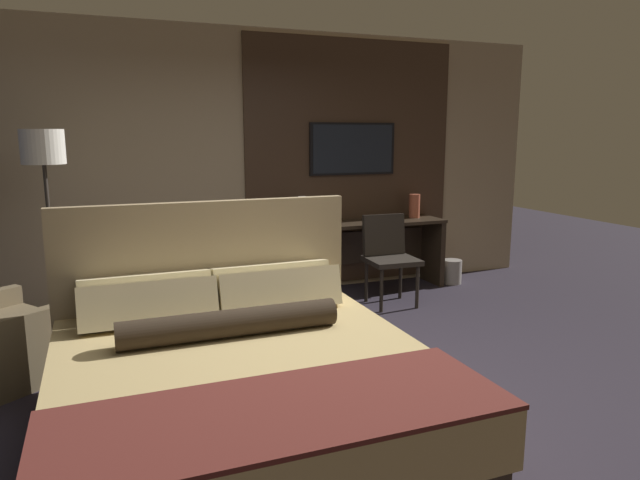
{
  "coord_description": "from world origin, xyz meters",
  "views": [
    {
      "loc": [
        -1.38,
        -3.32,
        1.73
      ],
      "look_at": [
        0.31,
        0.99,
        0.87
      ],
      "focal_mm": 32.0,
      "sensor_mm": 36.0,
      "label": 1
    }
  ],
  "objects_px": {
    "bed": "(240,379)",
    "desk_chair": "(388,251)",
    "vase_tall": "(303,211)",
    "waste_bin": "(452,272)",
    "floor_lamp": "(44,164)",
    "tv": "(353,149)",
    "desk": "(359,243)",
    "vase_short": "(414,206)"
  },
  "relations": [
    {
      "from": "desk",
      "to": "waste_bin",
      "type": "relative_size",
      "value": 6.95
    },
    {
      "from": "vase_short",
      "to": "desk_chair",
      "type": "bearing_deg",
      "value": -137.24
    },
    {
      "from": "desk",
      "to": "vase_tall",
      "type": "height_order",
      "value": "vase_tall"
    },
    {
      "from": "desk",
      "to": "floor_lamp",
      "type": "distance_m",
      "value": 3.25
    },
    {
      "from": "desk_chair",
      "to": "vase_tall",
      "type": "xyz_separation_m",
      "value": [
        -0.75,
        0.5,
        0.38
      ]
    },
    {
      "from": "floor_lamp",
      "to": "vase_tall",
      "type": "distance_m",
      "value": 2.48
    },
    {
      "from": "tv",
      "to": "waste_bin",
      "type": "height_order",
      "value": "tv"
    },
    {
      "from": "desk",
      "to": "floor_lamp",
      "type": "relative_size",
      "value": 1.1
    },
    {
      "from": "desk_chair",
      "to": "floor_lamp",
      "type": "distance_m",
      "value": 3.27
    },
    {
      "from": "bed",
      "to": "floor_lamp",
      "type": "bearing_deg",
      "value": 117.43
    },
    {
      "from": "vase_short",
      "to": "waste_bin",
      "type": "distance_m",
      "value": 0.9
    },
    {
      "from": "tv",
      "to": "desk_chair",
      "type": "relative_size",
      "value": 1.12
    },
    {
      "from": "vase_tall",
      "to": "waste_bin",
      "type": "xyz_separation_m",
      "value": [
        1.82,
        -0.09,
        -0.79
      ]
    },
    {
      "from": "vase_tall",
      "to": "vase_short",
      "type": "relative_size",
      "value": 1.15
    },
    {
      "from": "desk",
      "to": "tv",
      "type": "distance_m",
      "value": 1.05
    },
    {
      "from": "desk",
      "to": "tv",
      "type": "bearing_deg",
      "value": 90.0
    },
    {
      "from": "tv",
      "to": "floor_lamp",
      "type": "xyz_separation_m",
      "value": [
        -3.07,
        -0.67,
        -0.08
      ]
    },
    {
      "from": "bed",
      "to": "desk",
      "type": "distance_m",
      "value": 3.26
    },
    {
      "from": "floor_lamp",
      "to": "vase_short",
      "type": "bearing_deg",
      "value": 7.85
    },
    {
      "from": "desk",
      "to": "vase_short",
      "type": "height_order",
      "value": "vase_short"
    },
    {
      "from": "floor_lamp",
      "to": "waste_bin",
      "type": "relative_size",
      "value": 6.31
    },
    {
      "from": "waste_bin",
      "to": "vase_short",
      "type": "bearing_deg",
      "value": 154.23
    },
    {
      "from": "tv",
      "to": "floor_lamp",
      "type": "relative_size",
      "value": 0.58
    },
    {
      "from": "desk_chair",
      "to": "waste_bin",
      "type": "bearing_deg",
      "value": 23.51
    },
    {
      "from": "bed",
      "to": "desk_chair",
      "type": "distance_m",
      "value": 2.87
    },
    {
      "from": "bed",
      "to": "desk_chair",
      "type": "height_order",
      "value": "bed"
    },
    {
      "from": "vase_tall",
      "to": "vase_short",
      "type": "height_order",
      "value": "vase_tall"
    },
    {
      "from": "waste_bin",
      "to": "floor_lamp",
      "type": "bearing_deg",
      "value": -175.62
    },
    {
      "from": "desk_chair",
      "to": "vase_tall",
      "type": "distance_m",
      "value": 0.98
    },
    {
      "from": "vase_tall",
      "to": "bed",
      "type": "bearing_deg",
      "value": -117.27
    },
    {
      "from": "desk_chair",
      "to": "vase_tall",
      "type": "height_order",
      "value": "vase_tall"
    },
    {
      "from": "tv",
      "to": "vase_short",
      "type": "xyz_separation_m",
      "value": [
        0.72,
        -0.15,
        -0.65
      ]
    },
    {
      "from": "vase_tall",
      "to": "vase_short",
      "type": "bearing_deg",
      "value": 4.64
    },
    {
      "from": "desk_chair",
      "to": "floor_lamp",
      "type": "bearing_deg",
      "value": -179.02
    },
    {
      "from": "vase_tall",
      "to": "waste_bin",
      "type": "bearing_deg",
      "value": -2.71
    },
    {
      "from": "desk_chair",
      "to": "floor_lamp",
      "type": "height_order",
      "value": "floor_lamp"
    },
    {
      "from": "bed",
      "to": "floor_lamp",
      "type": "relative_size",
      "value": 1.25
    },
    {
      "from": "waste_bin",
      "to": "tv",
      "type": "bearing_deg",
      "value": 162.83
    },
    {
      "from": "vase_short",
      "to": "floor_lamp",
      "type": "bearing_deg",
      "value": -172.15
    },
    {
      "from": "bed",
      "to": "desk_chair",
      "type": "bearing_deg",
      "value": 44.57
    },
    {
      "from": "bed",
      "to": "vase_short",
      "type": "bearing_deg",
      "value": 44.13
    },
    {
      "from": "floor_lamp",
      "to": "waste_bin",
      "type": "distance_m",
      "value": 4.43
    }
  ]
}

